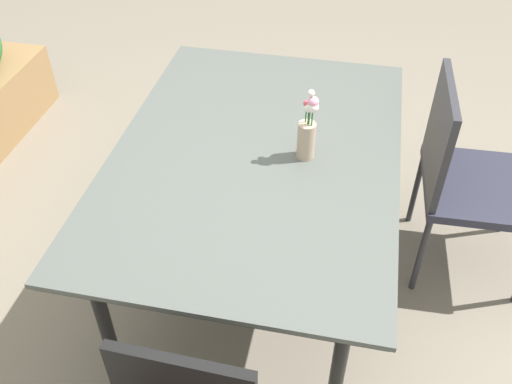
{
  "coord_description": "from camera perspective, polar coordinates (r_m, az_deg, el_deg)",
  "views": [
    {
      "loc": [
        -1.74,
        -0.42,
        2.07
      ],
      "look_at": [
        -0.07,
        -0.07,
        0.56
      ],
      "focal_mm": 39.45,
      "sensor_mm": 36.0,
      "label": 1
    }
  ],
  "objects": [
    {
      "name": "dining_table",
      "position": [
        2.18,
        0.0,
        2.95
      ],
      "size": [
        1.54,
        1.08,
        0.77
      ],
      "color": "#4C514C",
      "rests_on": "ground"
    },
    {
      "name": "flower_vase",
      "position": [
        2.06,
        5.23,
        6.09
      ],
      "size": [
        0.07,
        0.07,
        0.29
      ],
      "color": "tan",
      "rests_on": "dining_table"
    },
    {
      "name": "ground_plane",
      "position": [
        2.73,
        -1.21,
        -7.72
      ],
      "size": [
        12.0,
        12.0,
        0.0
      ],
      "primitive_type": "plane",
      "color": "#756B5B"
    },
    {
      "name": "chair_near_right",
      "position": [
        2.59,
        20.47,
        1.9
      ],
      "size": [
        0.51,
        0.51,
        0.93
      ],
      "rotation": [
        0.0,
        0.0,
        3.18
      ],
      "color": "#272836",
      "rests_on": "ground"
    }
  ]
}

